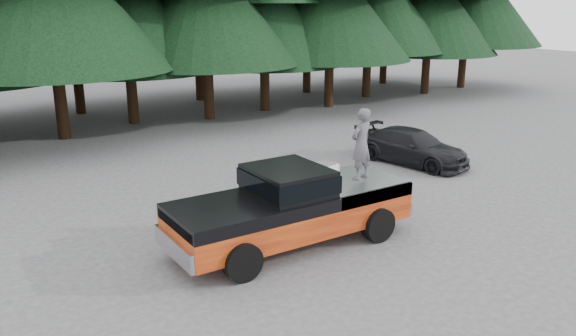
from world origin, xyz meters
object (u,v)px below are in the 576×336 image
pickup_truck (291,218)px  parked_car (412,147)px  man_on_bed (361,144)px  air_compressor (324,174)px

pickup_truck → parked_car: bearing=25.3°
pickup_truck → man_on_bed: size_ratio=3.38×
air_compressor → man_on_bed: (0.91, -0.29, 0.68)m
air_compressor → parked_car: (6.43, 3.36, -0.93)m
pickup_truck → air_compressor: size_ratio=10.00×
air_compressor → man_on_bed: 1.17m
pickup_truck → parked_car: 8.29m
air_compressor → parked_car: bearing=12.3°
pickup_truck → man_on_bed: man_on_bed is taller
pickup_truck → parked_car: pickup_truck is taller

